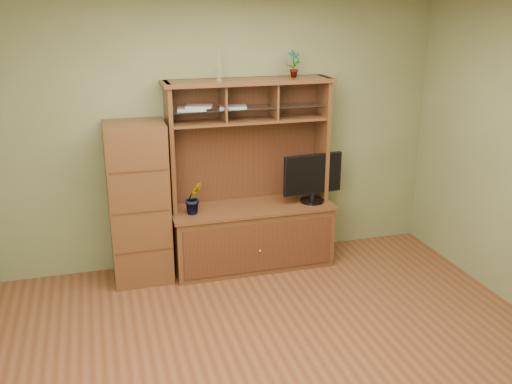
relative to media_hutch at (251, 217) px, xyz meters
name	(u,v)px	position (x,y,z in m)	size (l,w,h in m)	color
room	(288,193)	(-0.22, -1.73, 0.83)	(4.54, 4.04, 2.74)	#592F19
media_hutch	(251,217)	(0.00, 0.00, 0.00)	(1.66, 0.61, 1.90)	#4C2915
monitor	(313,177)	(0.63, -0.08, 0.39)	(0.64, 0.24, 0.50)	black
orchid_plant	(194,198)	(-0.60, -0.08, 0.29)	(0.18, 0.14, 0.32)	#34561D
top_plant	(294,64)	(0.45, 0.08, 1.51)	(0.14, 0.10, 0.27)	#255E20
reed_diffuser	(219,68)	(-0.29, 0.08, 1.49)	(0.06, 0.06, 0.29)	silver
magazines	(207,107)	(-0.41, 0.08, 1.13)	(0.69, 0.25, 0.04)	#A0A0A4
side_cabinet	(139,203)	(-1.11, 0.00, 0.26)	(0.56, 0.51, 1.55)	#4C2915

